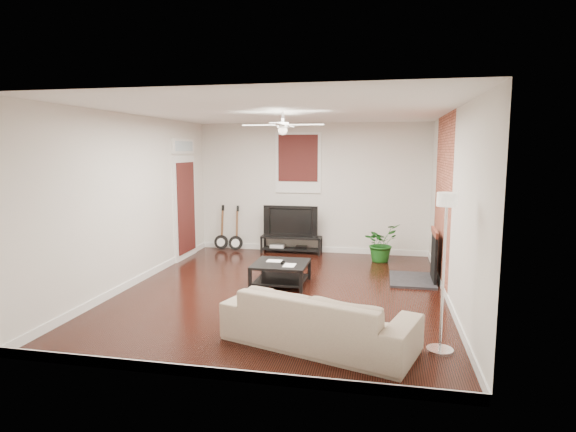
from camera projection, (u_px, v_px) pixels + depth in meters
name	position (u px, v px, depth m)	size (l,w,h in m)	color
room	(283.00, 204.00, 7.32)	(5.01, 6.01, 2.81)	black
brick_accent	(442.00, 200.00, 7.80)	(0.02, 2.20, 2.80)	brown
fireplace	(422.00, 255.00, 7.99)	(0.80, 1.10, 0.92)	black
window_back	(298.00, 163.00, 10.18)	(1.00, 0.06, 1.30)	#38110F
door_left	(185.00, 198.00, 9.67)	(0.08, 1.00, 2.50)	white
tv_stand	(291.00, 245.00, 10.27)	(1.31, 0.35, 0.37)	black
tv	(292.00, 221.00, 10.21)	(1.17, 0.15, 0.68)	black
coffee_table	(281.00, 274.00, 7.84)	(0.88, 0.88, 0.37)	black
sofa	(319.00, 318.00, 5.38)	(2.19, 0.86, 0.64)	#BAAA8B
floor_lamp	(443.00, 273.00, 5.13)	(0.29, 0.29, 1.79)	white
potted_plant	(381.00, 243.00, 9.46)	(0.69, 0.59, 0.76)	#185619
guitar_left	(221.00, 228.00, 10.51)	(0.31, 0.22, 1.01)	black
guitar_right	(236.00, 229.00, 10.41)	(0.31, 0.22, 1.01)	black
ceiling_fan	(283.00, 125.00, 7.15)	(1.24, 1.24, 0.32)	white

